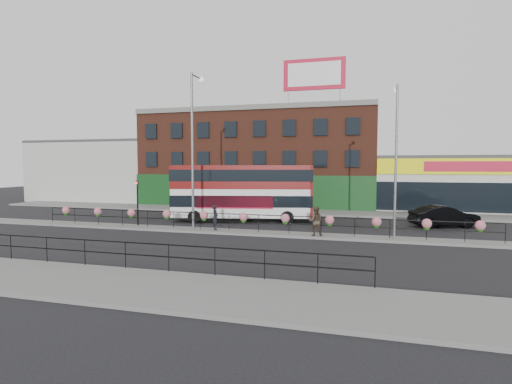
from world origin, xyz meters
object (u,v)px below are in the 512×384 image
(lamp_column_east, at_px, (396,148))
(double_decker_bus, at_px, (243,187))
(pedestrian_a, at_px, (215,217))
(car, at_px, (444,216))
(lamp_column_west, at_px, (194,137))
(pedestrian_b, at_px, (316,221))

(lamp_column_east, bearing_deg, double_decker_bus, 154.78)
(pedestrian_a, bearing_deg, car, -91.56)
(car, height_order, lamp_column_west, lamp_column_west)
(pedestrian_b, bearing_deg, lamp_column_west, -11.09)
(pedestrian_a, xyz_separation_m, pedestrian_b, (6.67, -0.38, 0.06))
(double_decker_bus, distance_m, lamp_column_east, 12.46)
(car, bearing_deg, double_decker_bus, 74.75)
(pedestrian_a, xyz_separation_m, lamp_column_west, (-1.62, 0.32, 5.32))
(lamp_column_west, xyz_separation_m, lamp_column_east, (12.83, -0.22, -0.85))
(double_decker_bus, relative_size, pedestrian_a, 6.75)
(double_decker_bus, xyz_separation_m, lamp_column_east, (10.99, -5.18, 2.74))
(car, distance_m, pedestrian_b, 10.69)
(pedestrian_b, xyz_separation_m, lamp_column_west, (-8.29, 0.70, 5.27))
(double_decker_bus, height_order, lamp_column_west, lamp_column_west)
(car, bearing_deg, lamp_column_east, 129.56)
(car, height_order, pedestrian_b, pedestrian_b)
(lamp_column_west, bearing_deg, pedestrian_b, -4.85)
(car, bearing_deg, pedestrian_b, 109.62)
(double_decker_bus, bearing_deg, pedestrian_a, -92.43)
(double_decker_bus, height_order, lamp_column_east, lamp_column_east)
(pedestrian_b, height_order, lamp_column_east, lamp_column_east)
(double_decker_bus, relative_size, lamp_column_west, 1.08)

